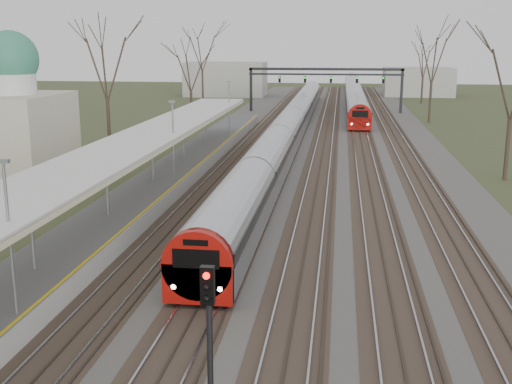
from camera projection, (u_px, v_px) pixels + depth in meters
track_bed at (316, 147)px, 59.34m from camera, size 24.00×160.00×0.22m
platform at (168, 178)px, 43.53m from camera, size 3.50×69.00×1.00m
canopy at (147, 138)px, 38.39m from camera, size 4.10×50.00×3.11m
signal_gantry at (326, 77)px, 87.17m from camera, size 21.00×0.59×6.08m
tree_west_far at (105, 60)px, 52.96m from camera, size 5.50×5.50×11.33m
train_near at (292, 122)px, 66.12m from camera, size 2.62×90.21×3.05m
train_far at (354, 92)px, 104.37m from camera, size 2.62×75.21×3.05m
signal_post at (209, 317)px, 16.27m from camera, size 0.35×0.45×4.10m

